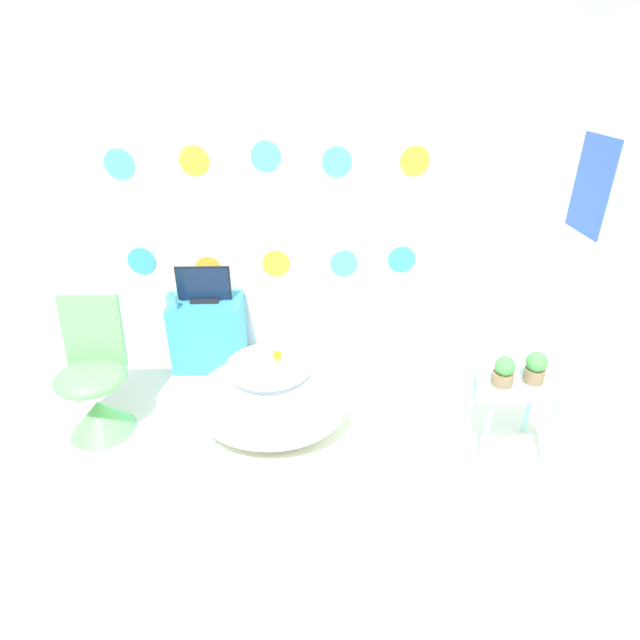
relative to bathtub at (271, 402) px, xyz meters
The scene contains 13 objects.
ground_plane 1.01m from the bathtub, 91.88° to the right, with size 12.00×12.00×0.00m, color silver.
wall_back_dotted 1.56m from the bathtub, 91.54° to the left, with size 4.68×0.05×2.60m.
wall_right 2.09m from the bathtub, ahead, with size 0.06×3.13×2.60m.
rug 0.30m from the bathtub, 67.06° to the right, with size 1.08×0.92×0.01m.
bathtub is the anchor object (origin of this frame).
rubber_duck 0.32m from the bathtub, 33.31° to the left, with size 0.06×0.06×0.07m.
chair 1.12m from the bathtub, behind, with size 0.44×0.44×0.89m.
tv_cabinet 1.08m from the bathtub, 120.15° to the left, with size 0.54×0.40×0.54m.
tv 1.14m from the bathtub, 120.10° to the left, with size 0.40×0.12×0.27m.
vase 1.14m from the bathtub, 133.40° to the left, with size 0.08×0.08×0.14m.
side_table 1.46m from the bathtub, ahead, with size 0.42×0.34×0.48m.
potted_plant_left 1.39m from the bathtub, ahead, with size 0.12×0.12×0.18m.
potted_plant_right 1.58m from the bathtub, ahead, with size 0.12×0.12×0.19m.
Camera 1 is at (0.27, -1.53, 2.16)m, focal length 28.00 mm.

